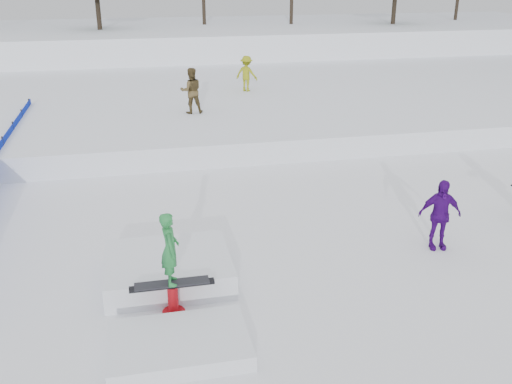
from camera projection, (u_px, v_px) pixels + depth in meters
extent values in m
plane|color=white|center=(253.00, 274.00, 12.36)|extent=(120.00, 120.00, 0.00)
cube|color=white|center=(163.00, 44.00, 39.15)|extent=(60.00, 14.00, 2.40)
cube|color=white|center=(182.00, 99.00, 26.74)|extent=(50.00, 18.00, 0.80)
cylinder|color=black|center=(5.00, 153.00, 18.59)|extent=(0.05, 0.05, 1.10)
cylinder|color=black|center=(15.00, 137.00, 20.32)|extent=(0.05, 0.05, 1.10)
cylinder|color=black|center=(23.00, 123.00, 22.04)|extent=(0.05, 0.05, 1.10)
cylinder|color=black|center=(30.00, 112.00, 23.77)|extent=(0.05, 0.05, 1.10)
cylinder|color=black|center=(98.00, 13.00, 36.19)|extent=(0.30, 0.30, 2.00)
cylinder|color=black|center=(394.00, 9.00, 39.68)|extent=(0.30, 0.30, 2.00)
imported|color=#4C3D1F|center=(191.00, 91.00, 22.23)|extent=(0.88, 0.70, 1.77)
imported|color=olive|center=(247.00, 74.00, 26.18)|extent=(1.19, 1.09, 1.61)
imported|color=#3F0870|center=(440.00, 215.00, 13.22)|extent=(1.06, 0.57, 1.71)
cube|color=white|center=(168.00, 269.00, 12.04)|extent=(2.60, 2.20, 0.54)
cube|color=white|center=(179.00, 345.00, 9.81)|extent=(2.40, 1.60, 0.30)
cylinder|color=red|center=(174.00, 312.00, 10.95)|extent=(0.44, 0.44, 0.06)
cylinder|color=red|center=(173.00, 300.00, 10.85)|extent=(0.20, 0.20, 0.60)
cube|color=black|center=(172.00, 285.00, 10.73)|extent=(1.60, 0.16, 0.06)
cube|color=black|center=(172.00, 283.00, 10.71)|extent=(1.40, 0.28, 0.03)
imported|color=#207B36|center=(170.00, 249.00, 10.44)|extent=(0.34, 0.52, 1.42)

